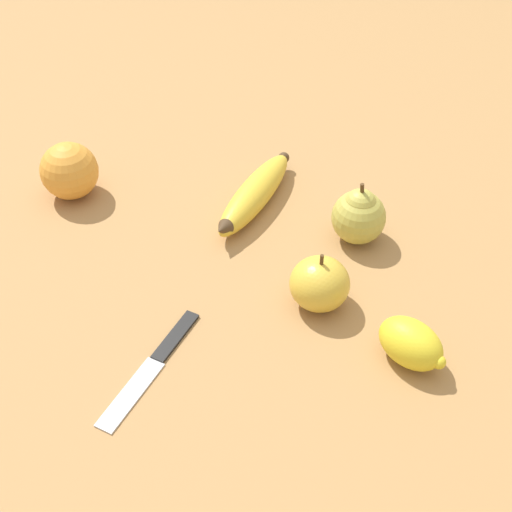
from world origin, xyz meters
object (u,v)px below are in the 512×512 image
object	(u,v)px
pear	(359,215)
banana	(254,194)
orange	(69,171)
lemon	(411,344)
paring_knife	(154,362)
apple	(320,284)

from	to	relation	value
pear	banana	bearing A→B (deg)	-130.92
orange	lemon	distance (m)	0.52
paring_knife	apple	bearing A→B (deg)	-126.26
banana	orange	distance (m)	0.26
banana	lemon	xyz separation A→B (m)	(0.30, 0.10, 0.01)
banana	paring_knife	distance (m)	0.30
lemon	paring_knife	bearing A→B (deg)	-102.92
apple	lemon	distance (m)	0.13
orange	paring_knife	size ratio (longest dim) A/B	0.55
pear	lemon	distance (m)	0.21
banana	orange	world-z (taller)	orange
orange	paring_knife	bearing A→B (deg)	11.10
banana	apple	bearing A→B (deg)	48.97
apple	pear	bearing A→B (deg)	139.48
apple	lemon	size ratio (longest dim) A/B	0.83
banana	paring_knife	bearing A→B (deg)	4.96
orange	pear	world-z (taller)	pear
pear	paring_knife	bearing A→B (deg)	-63.54
lemon	pear	bearing A→B (deg)	175.63
banana	paring_knife	world-z (taller)	banana
apple	paring_knife	size ratio (longest dim) A/B	0.53
apple	paring_knife	distance (m)	0.21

